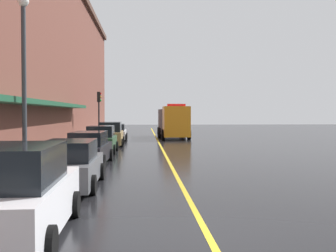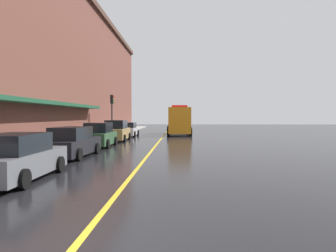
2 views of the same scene
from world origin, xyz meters
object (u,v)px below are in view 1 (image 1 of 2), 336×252
parked_car_1 (70,165)px  traffic_light_near (99,106)px  parked_car_5 (116,133)px  street_lamp_left (24,66)px  parked_car_4 (111,135)px  parked_car_0 (16,195)px  parked_car_3 (101,140)px  utility_truck (173,122)px  parking_meter_1 (30,156)px  parked_car_2 (89,149)px

parked_car_1 → traffic_light_near: bearing=3.2°
parked_car_5 → street_lamp_left: bearing=174.2°
parked_car_5 → parked_car_4: bearing=179.5°
parked_car_0 → parked_car_3: parked_car_0 is taller
parked_car_5 → traffic_light_near: bearing=142.2°
parked_car_1 → traffic_light_near: size_ratio=1.11×
parked_car_0 → street_lamp_left: size_ratio=0.71×
parked_car_1 → utility_truck: size_ratio=0.52×
parked_car_4 → street_lamp_left: 16.43m
parked_car_0 → parking_meter_1: (-1.39, 6.10, 0.17)m
parked_car_2 → street_lamp_left: bearing=158.2°
parked_car_1 → parking_meter_1: bearing=73.9°
parked_car_1 → parked_car_3: (-0.18, 12.09, 0.05)m
utility_truck → traffic_light_near: (-7.01, -5.40, 1.51)m
parked_car_5 → street_lamp_left: size_ratio=0.71×
parked_car_1 → parking_meter_1: 1.57m
parked_car_3 → parking_meter_1: (-1.30, -11.68, 0.24)m
parked_car_1 → parked_car_3: parked_car_3 is taller
parked_car_0 → parked_car_4: 23.48m
parked_car_5 → traffic_light_near: (-1.37, -1.81, 2.42)m
parked_car_1 → parked_car_2: bearing=1.0°
parking_meter_1 → street_lamp_left: (-0.60, 1.47, 3.34)m
parked_car_1 → parked_car_5: size_ratio=0.98×
parked_car_3 → traffic_light_near: bearing=6.9°
parked_car_0 → parked_car_1: bearing=-2.2°
parked_car_3 → parked_car_1: bearing=-179.1°
street_lamp_left → parked_car_0: bearing=-75.3°
parked_car_5 → parking_meter_1: parked_car_5 is taller
parked_car_5 → parking_meter_1: (-1.43, -23.71, 0.33)m
parked_car_2 → parked_car_5: parked_car_2 is taller
parked_car_3 → parked_car_4: (0.14, 5.70, 0.05)m
street_lamp_left → parked_car_3: bearing=79.5°
parked_car_3 → parked_car_4: bearing=-1.4°
utility_truck → street_lamp_left: bearing=-18.0°
utility_truck → parking_meter_1: utility_truck is taller
parked_car_4 → parking_meter_1: (-1.44, -17.38, 0.19)m
traffic_light_near → utility_truck: bearing=37.6°
parked_car_1 → parked_car_4: parked_car_4 is taller
traffic_light_near → parked_car_3: bearing=-83.1°
parked_car_3 → traffic_light_near: size_ratio=0.99×
parked_car_3 → parking_meter_1: size_ratio=3.21×
parked_car_2 → parking_meter_1: size_ratio=3.71×
parked_car_2 → street_lamp_left: size_ratio=0.71×
parked_car_1 → parking_meter_1: (-1.48, 0.41, 0.29)m
parked_car_5 → parked_car_3: bearing=178.8°
parked_car_0 → parked_car_5: bearing=-1.4°
utility_truck → street_lamp_left: size_ratio=1.32×
parked_car_1 → parked_car_5: bearing=-0.4°
parked_car_5 → utility_truck: utility_truck is taller
parked_car_3 → traffic_light_near: (-1.24, 10.22, 2.34)m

